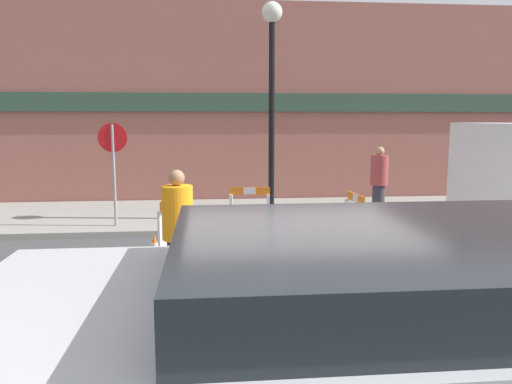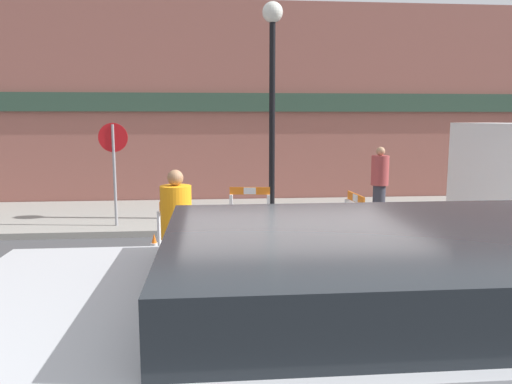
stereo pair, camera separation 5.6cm
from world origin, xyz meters
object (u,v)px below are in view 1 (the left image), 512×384
object	(u,v)px
stop_sign	(113,157)
parked_car_1	(425,383)
streetlamp_post	(272,81)
person_worker	(178,232)
person_pedestrian	(379,181)

from	to	relation	value
stop_sign	parked_car_1	distance (m)	8.79
streetlamp_post	person_worker	world-z (taller)	streetlamp_post
person_pedestrian	parked_car_1	world-z (taller)	parked_car_1
stop_sign	parked_car_1	bearing A→B (deg)	110.76
streetlamp_post	stop_sign	bearing A→B (deg)	-173.61
streetlamp_post	person_pedestrian	size ratio (longest dim) A/B	2.88
stop_sign	person_worker	world-z (taller)	stop_sign
person_pedestrian	person_worker	bearing A→B (deg)	47.15
stop_sign	person_worker	distance (m)	4.52
person_worker	parked_car_1	distance (m)	4.30
person_worker	person_pedestrian	xyz separation A→B (m)	(4.15, 4.28, 0.07)
streetlamp_post	stop_sign	xyz separation A→B (m)	(-3.34, -0.37, -1.59)
person_pedestrian	parked_car_1	size ratio (longest dim) A/B	0.35
parked_car_1	person_pedestrian	bearing A→B (deg)	72.26
person_worker	parked_car_1	size ratio (longest dim) A/B	0.38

